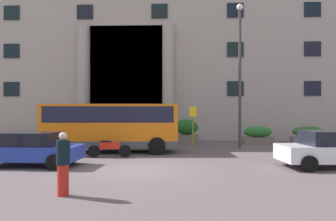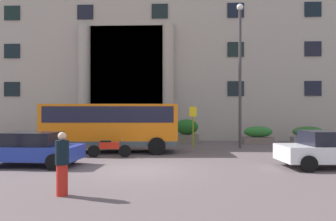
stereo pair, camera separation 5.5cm
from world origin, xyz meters
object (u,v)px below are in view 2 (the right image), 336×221
Objects in this scene: parked_coupe_end at (32,149)px; hedge_planter_east at (52,133)px; motorcycle_near_kerb at (109,148)px; orange_minibus at (111,123)px; pedestrian_man_crossing at (62,164)px; bus_stop_sign at (193,122)px; hedge_planter_far_east at (142,132)px; lamppost_plaza_centre at (240,65)px; hedge_planter_entrance_left at (187,132)px; hedge_planter_west at (258,135)px; parked_sedan_second at (334,149)px; hedge_planter_entrance_right at (308,136)px.

hedge_planter_east is at bearing 109.26° from parked_coupe_end.
parked_coupe_end is 3.74m from motorcycle_near_kerb.
pedestrian_man_crossing is at bearing -88.99° from orange_minibus.
bus_stop_sign is (4.53, 2.16, -0.02)m from orange_minibus.
hedge_planter_far_east is (-3.47, 2.84, -0.79)m from bus_stop_sign.
pedestrian_man_crossing is 0.19× the size of lamppost_plaza_centre.
pedestrian_man_crossing is (-3.51, -14.50, 0.03)m from hedge_planter_entrance_left.
motorcycle_near_kerb is (2.59, 2.68, -0.25)m from parked_coupe_end.
pedestrian_man_crossing reaches higher than parked_coupe_end.
hedge_planter_far_east is 8.04m from hedge_planter_west.
hedge_planter_entrance_left reaches higher than parked_coupe_end.
hedge_planter_entrance_left reaches higher than parked_sedan_second.
pedestrian_man_crossing is at bearing -93.42° from motorcycle_near_kerb.
hedge_planter_east is 17.74m from hedge_planter_entrance_right.
orange_minibus is 1.83× the size of parked_coupe_end.
orange_minibus is 3.33× the size of hedge_planter_entrance_right.
bus_stop_sign is at bearing -17.52° from hedge_planter_east.
hedge_planter_entrance_left is at bearing 96.86° from bus_stop_sign.
hedge_planter_entrance_left is 0.39× the size of parked_sedan_second.
hedge_planter_west is at bearing 90.23° from parked_sedan_second.
hedge_planter_far_east is (1.05, 5.00, -0.80)m from orange_minibus.
parked_coupe_end is 5.63m from pedestrian_man_crossing.
hedge_planter_entrance_right is 18.58m from pedestrian_man_crossing.
bus_stop_sign reaches higher than parked_coupe_end.
parked_coupe_end is (-2.30, -4.77, -0.87)m from orange_minibus.
parked_coupe_end is (-11.39, -9.92, 0.13)m from hedge_planter_west.
hedge_planter_east is at bearing 162.48° from bus_stop_sign.
orange_minibus is 0.83× the size of lamppost_plaza_centre.
parked_sedan_second is at bearing -104.64° from hedge_planter_entrance_right.
hedge_planter_west is (4.56, 2.99, -0.98)m from bus_stop_sign.
motorcycle_near_kerb is at bearing -96.11° from hedge_planter_far_east.
pedestrian_man_crossing is (0.68, -9.54, -0.73)m from orange_minibus.
orange_minibus is 5.02m from bus_stop_sign.
lamppost_plaza_centre is (7.39, 2.36, 3.45)m from orange_minibus.
motorcycle_near_kerb is (-0.76, -7.09, -0.31)m from hedge_planter_far_east.
hedge_planter_entrance_right is at bearing 18.46° from orange_minibus.
hedge_planter_east reaches higher than hedge_planter_entrance_right.
hedge_planter_west is 0.51× the size of parked_coupe_end.
lamppost_plaza_centre reaches higher than hedge_planter_east.
pedestrian_man_crossing is 14.29m from lamppost_plaza_centre.
parked_sedan_second is (-2.51, -9.60, 0.16)m from hedge_planter_entrance_right.
bus_stop_sign is at bearing 22.51° from orange_minibus.
lamppost_plaza_centre is at bearing 25.74° from motorcycle_near_kerb.
parked_coupe_end is (-3.35, -9.77, -0.07)m from hedge_planter_far_east.
hedge_planter_west is at bearing 58.64° from lamppost_plaza_centre.
lamppost_plaza_centre is (12.74, -2.92, 4.33)m from hedge_planter_east.
bus_stop_sign is 2.91m from hedge_planter_entrance_left.
hedge_planter_far_east is at bearing 157.37° from lamppost_plaza_centre.
lamppost_plaza_centre is at bearing -22.63° from hedge_planter_far_east.
bus_stop_sign reaches higher than hedge_planter_east.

